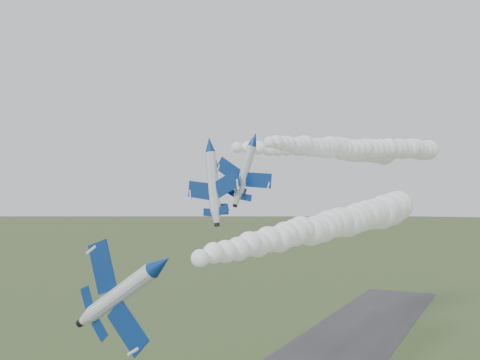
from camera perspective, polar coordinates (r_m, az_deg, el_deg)
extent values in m
cylinder|color=white|center=(48.33, -8.46, -8.86)|extent=(3.03, 9.00, 2.17)
cone|color=navy|center=(44.29, -13.22, -9.47)|extent=(2.39, 2.51, 2.17)
cone|color=white|center=(52.49, -4.60, -8.32)|extent=(2.35, 2.10, 2.17)
cylinder|color=black|center=(53.33, -3.92, -8.22)|extent=(1.16, 0.74, 1.10)
ellipsoid|color=black|center=(46.27, -9.83, -8.77)|extent=(1.74, 3.16, 1.45)
cube|color=navy|center=(49.91, -9.39, -5.64)|extent=(2.93, 2.77, 4.18)
cube|color=navy|center=(48.42, -6.39, -12.15)|extent=(2.93, 2.77, 4.18)
cube|color=navy|center=(52.15, -6.02, -6.78)|extent=(1.31, 1.27, 1.84)
cube|color=navy|center=(51.39, -4.44, -10.06)|extent=(1.31, 1.27, 1.84)
cube|color=navy|center=(50.77, -4.36, -7.71)|extent=(2.18, 1.87, 1.34)
cylinder|color=white|center=(81.33, -3.25, 3.76)|extent=(4.51, 9.04, 1.80)
cone|color=navy|center=(77.71, -6.36, 4.03)|extent=(2.44, 2.78, 1.80)
cone|color=white|center=(85.03, -0.53, 3.51)|extent=(2.31, 2.38, 1.80)
cylinder|color=black|center=(85.77, -0.02, 3.46)|extent=(1.07, 0.89, 0.91)
ellipsoid|color=black|center=(79.95, -4.52, 4.29)|extent=(2.10, 3.28, 1.20)
cube|color=navy|center=(84.18, -4.25, 3.16)|extent=(5.42, 3.95, 0.82)
cube|color=navy|center=(79.62, -1.26, 4.08)|extent=(5.42, 3.95, 0.82)
cube|color=navy|center=(85.55, -1.78, 3.32)|extent=(2.38, 1.78, 0.40)
cube|color=navy|center=(83.19, -0.18, 3.79)|extent=(2.38, 1.78, 0.40)
cube|color=navy|center=(84.46, -1.20, 4.48)|extent=(0.96, 1.75, 2.33)
cylinder|color=white|center=(77.84, 1.50, 4.35)|extent=(2.09, 7.52, 1.68)
cone|color=navy|center=(73.77, -0.23, 4.70)|extent=(1.78, 2.04, 1.68)
cone|color=white|center=(81.83, 3.00, 4.05)|extent=(1.77, 1.69, 1.68)
cylinder|color=black|center=(82.62, 3.28, 3.99)|extent=(0.88, 0.58, 0.85)
ellipsoid|color=black|center=(76.15, 0.92, 4.85)|extent=(1.26, 2.61, 1.12)
cube|color=navy|center=(79.77, 0.11, 4.71)|extent=(4.02, 2.34, 1.40)
cube|color=navy|center=(77.24, 3.37, 3.69)|extent=(4.02, 2.34, 1.40)
cube|color=navy|center=(81.79, 1.90, 4.36)|extent=(1.76, 1.07, 0.64)
cube|color=navy|center=(80.48, 3.60, 3.83)|extent=(1.76, 1.07, 0.64)
cube|color=navy|center=(80.89, 2.91, 4.90)|extent=(0.79, 1.45, 1.88)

